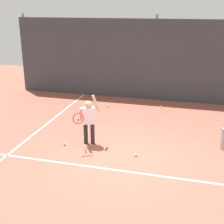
{
  "coord_description": "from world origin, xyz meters",
  "views": [
    {
      "loc": [
        1.42,
        -6.49,
        3.55
      ],
      "look_at": [
        -0.55,
        0.91,
        0.85
      ],
      "focal_mm": 49.21,
      "sensor_mm": 36.0,
      "label": 1
    }
  ],
  "objects_px": {
    "tennis_ball_3": "(161,107)",
    "tennis_ball_8": "(82,97)",
    "tennis_player": "(88,118)",
    "tennis_ball_5": "(108,106)",
    "tennis_ball_2": "(136,155)",
    "tennis_ball_7": "(64,144)"
  },
  "relations": [
    {
      "from": "tennis_ball_3",
      "to": "tennis_ball_8",
      "type": "bearing_deg",
      "value": 173.22
    },
    {
      "from": "tennis_ball_7",
      "to": "tennis_player",
      "type": "bearing_deg",
      "value": 23.35
    },
    {
      "from": "tennis_player",
      "to": "tennis_ball_3",
      "type": "bearing_deg",
      "value": 45.28
    },
    {
      "from": "tennis_player",
      "to": "tennis_ball_5",
      "type": "bearing_deg",
      "value": 74.84
    },
    {
      "from": "tennis_ball_5",
      "to": "tennis_ball_7",
      "type": "xyz_separation_m",
      "value": [
        -0.24,
        -3.39,
        0.0
      ]
    },
    {
      "from": "tennis_ball_2",
      "to": "tennis_ball_3",
      "type": "height_order",
      "value": "same"
    },
    {
      "from": "tennis_ball_7",
      "to": "tennis_ball_8",
      "type": "bearing_deg",
      "value": 104.25
    },
    {
      "from": "tennis_ball_3",
      "to": "tennis_ball_8",
      "type": "distance_m",
      "value": 3.22
    },
    {
      "from": "tennis_ball_7",
      "to": "tennis_ball_8",
      "type": "distance_m",
      "value": 4.36
    },
    {
      "from": "tennis_ball_7",
      "to": "tennis_ball_8",
      "type": "relative_size",
      "value": 1.0
    },
    {
      "from": "tennis_ball_3",
      "to": "tennis_ball_8",
      "type": "xyz_separation_m",
      "value": [
        -3.2,
        0.38,
        0.0
      ]
    },
    {
      "from": "tennis_ball_2",
      "to": "tennis_ball_5",
      "type": "distance_m",
      "value": 3.9
    },
    {
      "from": "tennis_player",
      "to": "tennis_ball_5",
      "type": "xyz_separation_m",
      "value": [
        -0.36,
        3.13,
        -0.69
      ]
    },
    {
      "from": "tennis_player",
      "to": "tennis_ball_3",
      "type": "distance_m",
      "value": 3.96
    },
    {
      "from": "tennis_ball_5",
      "to": "tennis_player",
      "type": "bearing_deg",
      "value": -83.5
    },
    {
      "from": "tennis_ball_8",
      "to": "tennis_ball_7",
      "type": "bearing_deg",
      "value": -75.75
    },
    {
      "from": "tennis_player",
      "to": "tennis_ball_2",
      "type": "height_order",
      "value": "tennis_player"
    },
    {
      "from": "tennis_ball_8",
      "to": "tennis_ball_2",
      "type": "bearing_deg",
      "value": -55.17
    },
    {
      "from": "tennis_ball_2",
      "to": "tennis_player",
      "type": "bearing_deg",
      "value": 164.41
    },
    {
      "from": "tennis_player",
      "to": "tennis_ball_5",
      "type": "distance_m",
      "value": 3.22
    },
    {
      "from": "tennis_ball_3",
      "to": "tennis_ball_7",
      "type": "relative_size",
      "value": 1.0
    },
    {
      "from": "tennis_player",
      "to": "tennis_ball_8",
      "type": "relative_size",
      "value": 20.46
    }
  ]
}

